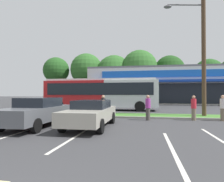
{
  "coord_description": "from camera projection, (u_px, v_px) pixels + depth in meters",
  "views": [
    {
      "loc": [
        2.32,
        -0.68,
        1.68
      ],
      "look_at": [
        -0.94,
        18.1,
        1.97
      ],
      "focal_mm": 31.0,
      "sensor_mm": 36.0,
      "label": 1
    }
  ],
  "objects": [
    {
      "name": "tree_far_left",
      "position": [
        56.0,
        70.0,
        46.69
      ],
      "size": [
        6.22,
        6.22,
        10.53
      ],
      "color": "#473323",
      "rests_on": "ground_plane"
    },
    {
      "name": "grass_median",
      "position": [
        115.0,
        115.0,
        14.83
      ],
      "size": [
        56.0,
        2.2,
        0.12
      ],
      "primitive_type": "cube",
      "color": "#427A2D",
      "rests_on": "ground_plane"
    },
    {
      "name": "tree_left",
      "position": [
        86.0,
        70.0,
        45.76
      ],
      "size": [
        7.54,
        7.54,
        11.26
      ],
      "color": "#473323",
      "rests_on": "ground_plane"
    },
    {
      "name": "parking_stripe_3",
      "position": [
        222.0,
        141.0,
        6.86
      ],
      "size": [
        0.12,
        4.8,
        0.01
      ],
      "primitive_type": "cube",
      "color": "silver",
      "rests_on": "ground_plane"
    },
    {
      "name": "parking_stripe_1",
      "position": [
        76.0,
        136.0,
        7.69
      ],
      "size": [
        0.12,
        4.8,
        0.01
      ],
      "primitive_type": "cube",
      "color": "silver",
      "rests_on": "ground_plane"
    },
    {
      "name": "tree_mid_right",
      "position": [
        170.0,
        71.0,
        44.13
      ],
      "size": [
        6.86,
        6.86,
        10.48
      ],
      "color": "#473323",
      "rests_on": "ground_plane"
    },
    {
      "name": "pedestrian_by_pole",
      "position": [
        103.0,
        107.0,
        12.92
      ],
      "size": [
        0.32,
        0.32,
        1.6
      ],
      "rotation": [
        0.0,
        0.0,
        1.14
      ],
      "color": "#726651",
      "rests_on": "ground_plane"
    },
    {
      "name": "pedestrian_far",
      "position": [
        148.0,
        108.0,
        12.36
      ],
      "size": [
        0.32,
        0.32,
        1.61
      ],
      "rotation": [
        0.0,
        0.0,
        0.88
      ],
      "color": "#47423D",
      "rests_on": "ground_plane"
    },
    {
      "name": "tree_mid_left",
      "position": [
        114.0,
        73.0,
        44.6
      ],
      "size": [
        8.07,
        8.07,
        10.62
      ],
      "color": "#473323",
      "rests_on": "ground_plane"
    },
    {
      "name": "tree_right",
      "position": [
        209.0,
        74.0,
        40.37
      ],
      "size": [
        6.13,
        6.13,
        9.02
      ],
      "color": "#473323",
      "rests_on": "ground_plane"
    },
    {
      "name": "car_0",
      "position": [
        108.0,
        101.0,
        26.8
      ],
      "size": [
        4.56,
        1.87,
        1.47
      ],
      "rotation": [
        0.0,
        0.0,
        3.14
      ],
      "color": "maroon",
      "rests_on": "ground_plane"
    },
    {
      "name": "curb_lip",
      "position": [
        112.0,
        117.0,
        13.63
      ],
      "size": [
        56.0,
        0.24,
        0.12
      ],
      "primitive_type": "cube",
      "color": "gray",
      "rests_on": "ground_plane"
    },
    {
      "name": "bus_stop_bench",
      "position": [
        28.0,
        110.0,
        14.09
      ],
      "size": [
        1.6,
        0.45,
        0.95
      ],
      "rotation": [
        0.0,
        0.0,
        3.14
      ],
      "color": "brown",
      "rests_on": "ground_plane"
    },
    {
      "name": "pedestrian_mid",
      "position": [
        194.0,
        108.0,
        12.27
      ],
      "size": [
        0.32,
        0.32,
        1.58
      ],
      "rotation": [
        0.0,
        0.0,
        2.17
      ],
      "color": "#726651",
      "rests_on": "ground_plane"
    },
    {
      "name": "city_bus",
      "position": [
        101.0,
        93.0,
        20.26
      ],
      "size": [
        11.73,
        2.68,
        3.25
      ],
      "rotation": [
        0.0,
        0.0,
        -0.0
      ],
      "color": "#AD191E",
      "rests_on": "ground_plane"
    },
    {
      "name": "car_3",
      "position": [
        37.0,
        112.0,
        9.95
      ],
      "size": [
        1.96,
        4.79,
        1.49
      ],
      "rotation": [
        0.0,
        0.0,
        -1.57
      ],
      "color": "#515459",
      "rests_on": "ground_plane"
    },
    {
      "name": "car_4",
      "position": [
        91.0,
        113.0,
        9.79
      ],
      "size": [
        1.92,
        4.74,
        1.36
      ],
      "rotation": [
        0.0,
        0.0,
        -1.57
      ],
      "color": "#9E998C",
      "rests_on": "ground_plane"
    },
    {
      "name": "pedestrian_near_bench",
      "position": [
        223.0,
        108.0,
        12.01
      ],
      "size": [
        0.33,
        0.33,
        1.61
      ],
      "rotation": [
        0.0,
        0.0,
        0.64
      ],
      "color": "#726651",
      "rests_on": "ground_plane"
    },
    {
      "name": "car_1",
      "position": [
        70.0,
        100.0,
        27.99
      ],
      "size": [
        4.32,
        1.98,
        1.42
      ],
      "rotation": [
        0.0,
        0.0,
        3.14
      ],
      "color": "#515459",
      "rests_on": "ground_plane"
    },
    {
      "name": "utility_pole",
      "position": [
        202.0,
        34.0,
        13.94
      ],
      "size": [
        3.12,
        2.39,
        11.29
      ],
      "color": "#4C3826",
      "rests_on": "ground_plane"
    },
    {
      "name": "parking_stripe_0",
      "position": [
        8.0,
        136.0,
        7.65
      ],
      "size": [
        0.12,
        4.8,
        0.01
      ],
      "primitive_type": "cube",
      "color": "silver",
      "rests_on": "ground_plane"
    },
    {
      "name": "storefront_building",
      "position": [
        164.0,
        86.0,
        35.11
      ],
      "size": [
        25.47,
        12.34,
        6.19
      ],
      "color": "beige",
      "rests_on": "ground_plane"
    },
    {
      "name": "parking_stripe_2",
      "position": [
        172.0,
        149.0,
        5.88
      ],
      "size": [
        0.12,
        4.8,
        0.01
      ],
      "primitive_type": "cube",
      "color": "silver",
      "rests_on": "ground_plane"
    },
    {
      "name": "tree_mid",
      "position": [
        140.0,
        68.0,
        42.81
      ],
      "size": [
        7.83,
        7.83,
        11.41
      ],
      "color": "#473323",
      "rests_on": "ground_plane"
    }
  ]
}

